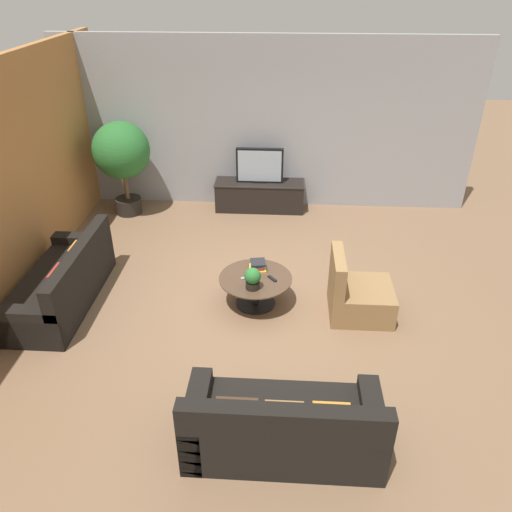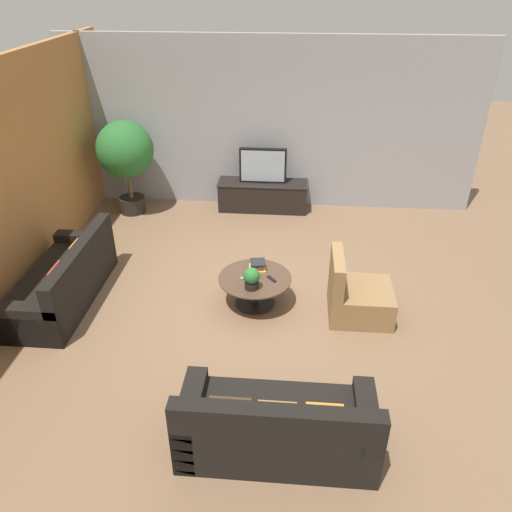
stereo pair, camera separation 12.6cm
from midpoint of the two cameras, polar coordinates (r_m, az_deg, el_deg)
ground_plane at (r=6.84m, az=-0.79°, el=-5.12°), size 24.00×24.00×0.00m
back_wall_stone at (r=9.16m, az=0.70°, el=14.78°), size 7.40×0.12×3.00m
side_wall_left at (r=7.27m, az=-27.54°, el=7.00°), size 0.12×7.40×3.00m
media_console at (r=9.27m, az=0.02°, el=6.97°), size 1.64×0.50×0.54m
television at (r=9.06m, az=0.02°, el=10.27°), size 0.84×0.13×0.63m
coffee_table at (r=6.62m, az=-0.60°, el=-3.39°), size 0.97×0.97×0.42m
couch_by_wall at (r=7.17m, az=-21.67°, el=-3.02°), size 0.84×2.01×0.84m
couch_near_entry at (r=4.87m, az=2.33°, el=-18.95°), size 1.82×0.84×0.84m
armchair_wicker at (r=6.59m, az=10.92°, el=-4.43°), size 0.80×0.76×0.86m
potted_palm_tall at (r=9.14m, az=-15.50°, el=11.18°), size 0.99×0.99×1.68m
potted_plant_tabletop at (r=6.27m, az=-0.96°, el=-2.55°), size 0.21×0.21×0.29m
book_stack at (r=6.71m, az=-0.31°, el=-1.08°), size 0.24×0.24×0.11m
remote_black at (r=6.52m, az=1.32°, el=-2.60°), size 0.13×0.15×0.02m
remote_silver at (r=6.54m, az=-1.61°, el=-2.48°), size 0.16×0.11×0.02m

